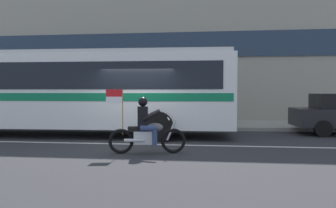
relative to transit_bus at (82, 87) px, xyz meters
name	(u,v)px	position (x,y,z in m)	size (l,w,h in m)	color
ground_plane	(137,141)	(2.46, -1.19, -1.88)	(60.00, 60.00, 0.00)	#2B2B2D
sidewalk_curb	(158,124)	(2.46, 3.91, -1.81)	(28.00, 3.80, 0.15)	gray
lane_center_stripe	(133,144)	(2.46, -1.79, -1.88)	(26.60, 0.14, 0.01)	silver
office_building_facade	(163,14)	(2.46, 6.20, 4.38)	(28.00, 0.89, 12.51)	gray
transit_bus	(82,87)	(0.00, 0.00, 0.00)	(11.72, 2.84, 3.22)	white
motorcycle_with_rider	(146,129)	(3.16, -3.22, -1.22)	(2.17, 0.73, 1.78)	black
fire_hydrant	(235,118)	(6.16, 2.41, -1.36)	(0.22, 0.30, 0.75)	#4C8C3F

